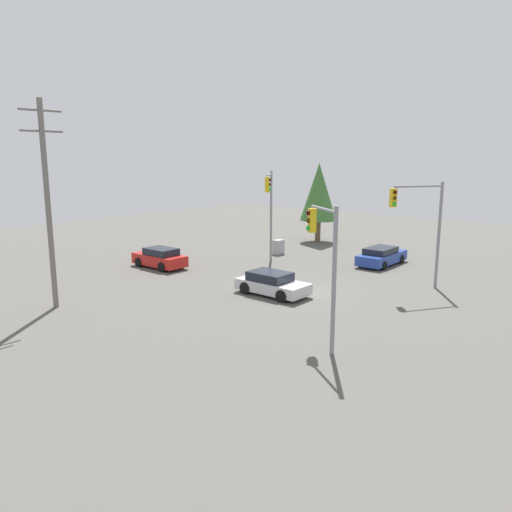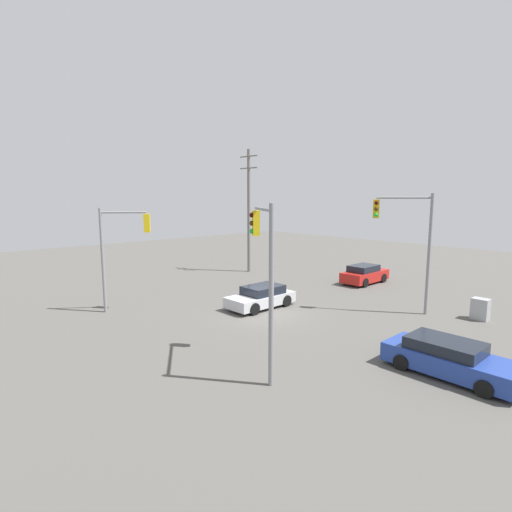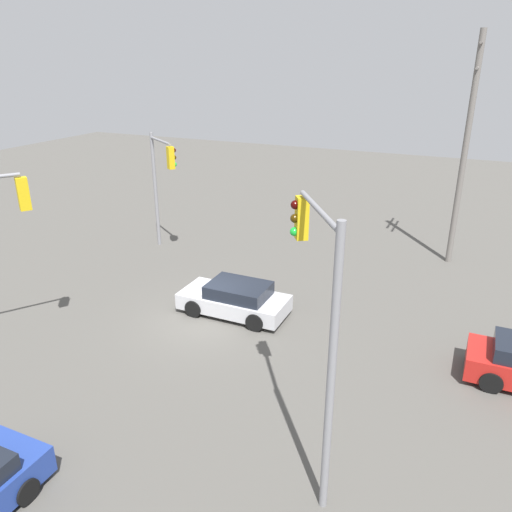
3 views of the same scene
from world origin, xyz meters
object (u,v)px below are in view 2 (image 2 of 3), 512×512
object	(u,v)px
sedan_blue	(449,358)
sedan_red	(364,274)
traffic_signal_cross	(264,258)
electrical_cabinet	(480,309)
sedan_silver	(261,297)
traffic_signal_main	(409,233)
traffic_signal_aux	(121,242)

from	to	relation	value
sedan_blue	sedan_red	bearing A→B (deg)	-136.73
traffic_signal_cross	electrical_cabinet	xyz separation A→B (m)	(3.37, 13.13, -3.79)
sedan_red	electrical_cabinet	xyz separation A→B (m)	(9.46, -3.51, -0.11)
sedan_silver	electrical_cabinet	distance (m)	12.18
sedan_silver	sedan_red	size ratio (longest dim) A/B	1.02
traffic_signal_main	sedan_red	bearing A→B (deg)	-74.28
sedan_silver	sedan_red	distance (m)	10.64
sedan_blue	traffic_signal_aux	size ratio (longest dim) A/B	0.78
traffic_signal_aux	electrical_cabinet	xyz separation A→B (m)	(14.71, 13.63, -3.48)
sedan_silver	sedan_blue	bearing A→B (deg)	174.10
sedan_silver	traffic_signal_cross	world-z (taller)	traffic_signal_cross
sedan_blue	traffic_signal_aux	xyz separation A→B (m)	(-16.38, -5.31, 3.42)
sedan_silver	sedan_blue	world-z (taller)	sedan_blue
sedan_red	traffic_signal_aux	bearing A→B (deg)	-107.02
sedan_blue	traffic_signal_main	distance (m)	9.18
traffic_signal_cross	traffic_signal_main	bearing A→B (deg)	-56.39
electrical_cabinet	sedan_silver	bearing A→B (deg)	-144.25
sedan_blue	sedan_silver	bearing A→B (deg)	-95.90
sedan_red	traffic_signal_cross	bearing A→B (deg)	-69.89
sedan_blue	electrical_cabinet	world-z (taller)	sedan_blue
traffic_signal_main	traffic_signal_cross	bearing A→B (deg)	57.44
traffic_signal_main	traffic_signal_aux	world-z (taller)	traffic_signal_main
sedan_blue	sedan_red	xyz separation A→B (m)	(-11.13, 11.83, 0.05)
sedan_silver	electrical_cabinet	size ratio (longest dim) A/B	3.63
electrical_cabinet	traffic_signal_aux	bearing A→B (deg)	-137.18
sedan_silver	sedan_blue	xyz separation A→B (m)	(11.56, -1.20, 0.00)
sedan_silver	traffic_signal_main	world-z (taller)	traffic_signal_main
sedan_blue	traffic_signal_cross	world-z (taller)	traffic_signal_cross
sedan_silver	electrical_cabinet	xyz separation A→B (m)	(9.89, 7.12, -0.06)
traffic_signal_main	traffic_signal_cross	xyz separation A→B (m)	(0.07, -11.33, -0.24)
sedan_silver	electrical_cabinet	bearing A→B (deg)	-144.25
sedan_blue	sedan_red	size ratio (longest dim) A/B	1.13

